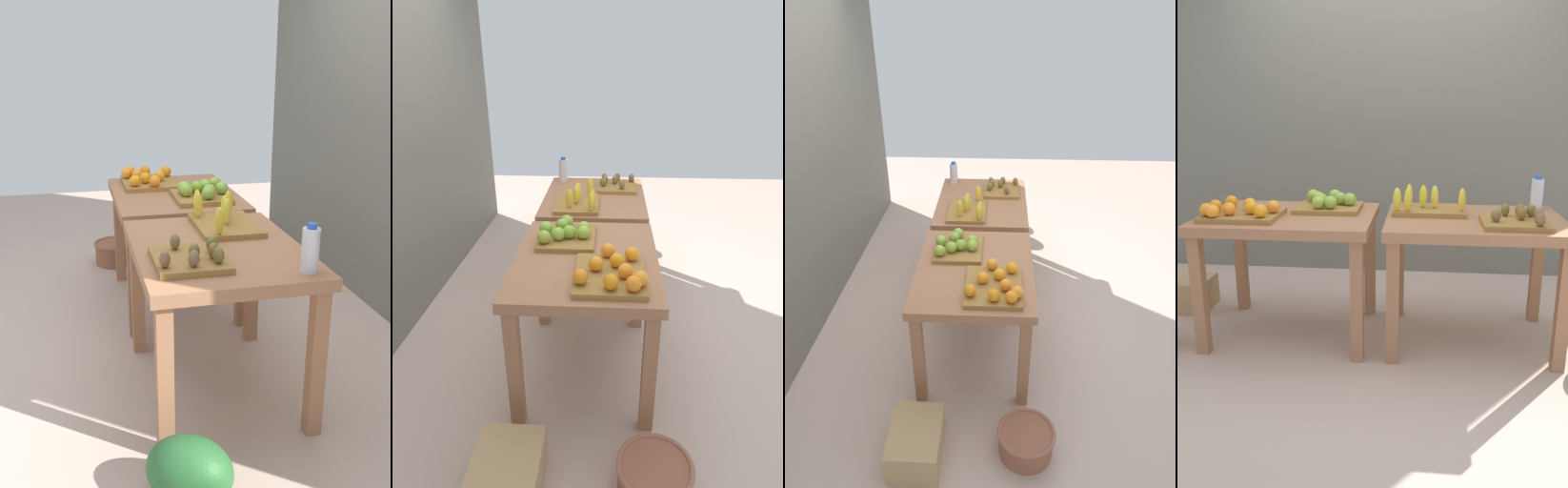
# 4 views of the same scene
# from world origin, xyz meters

# --- Properties ---
(ground_plane) EXTENTS (8.00, 8.00, 0.00)m
(ground_plane) POSITION_xyz_m (0.00, 0.00, 0.00)
(ground_plane) COLOR #C2A898
(display_table_left) EXTENTS (1.04, 0.80, 0.78)m
(display_table_left) POSITION_xyz_m (-0.56, 0.00, 0.67)
(display_table_left) COLOR #9F6A49
(display_table_left) RESTS_ON ground_plane
(display_table_right) EXTENTS (1.04, 0.80, 0.78)m
(display_table_right) POSITION_xyz_m (0.56, 0.00, 0.67)
(display_table_right) COLOR #9F6A49
(display_table_right) RESTS_ON ground_plane
(orange_bin) EXTENTS (0.45, 0.39, 0.11)m
(orange_bin) POSITION_xyz_m (-0.82, -0.15, 0.82)
(orange_bin) COLOR olive
(orange_bin) RESTS_ON display_table_left
(apple_bin) EXTENTS (0.40, 0.36, 0.11)m
(apple_bin) POSITION_xyz_m (-0.34, 0.14, 0.82)
(apple_bin) COLOR olive
(apple_bin) RESTS_ON display_table_left
(banana_crate) EXTENTS (0.44, 0.32, 0.17)m
(banana_crate) POSITION_xyz_m (0.28, 0.11, 0.82)
(banana_crate) COLOR olive
(banana_crate) RESTS_ON display_table_right
(kiwi_bin) EXTENTS (0.36, 0.32, 0.10)m
(kiwi_bin) POSITION_xyz_m (0.77, -0.17, 0.81)
(kiwi_bin) COLOR olive
(kiwi_bin) RESTS_ON display_table_right
(water_bottle) EXTENTS (0.08, 0.08, 0.21)m
(water_bottle) POSITION_xyz_m (0.97, 0.30, 0.88)
(water_bottle) COLOR silver
(water_bottle) RESTS_ON display_table_right
(wicker_basket) EXTENTS (0.35, 0.35, 0.18)m
(wicker_basket) POSITION_xyz_m (-1.39, -0.35, 0.10)
(wicker_basket) COLOR brown
(wicker_basket) RESTS_ON ground_plane
(cardboard_produce_box) EXTENTS (0.40, 0.30, 0.23)m
(cardboard_produce_box) POSITION_xyz_m (-1.45, 0.30, 0.11)
(cardboard_produce_box) COLOR tan
(cardboard_produce_box) RESTS_ON ground_plane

